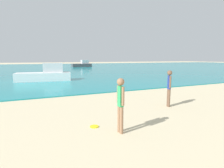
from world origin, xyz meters
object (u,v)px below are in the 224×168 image
person_standing (120,102)px  boat_far (82,64)px  frisbee (94,126)px  person_distant (169,86)px  boat_near (46,75)px

person_standing → boat_far: boat_far is taller
frisbee → person_distant: bearing=14.1°
frisbee → person_standing: bearing=-52.4°
person_distant → boat_far: boat_far is taller
person_standing → boat_far: size_ratio=0.31×
person_distant → person_standing: bearing=142.9°
boat_far → person_standing: bearing=71.3°
person_standing → boat_near: 12.65m
person_standing → boat_far: bearing=165.7°
person_standing → boat_far: (8.54, 37.32, -0.25)m
frisbee → boat_near: boat_near is taller
person_distant → boat_near: bearing=46.5°
boat_far → frisbee: bearing=70.3°
frisbee → boat_far: size_ratio=0.05×
person_standing → boat_near: size_ratio=0.32×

